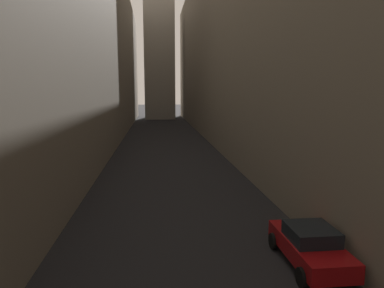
% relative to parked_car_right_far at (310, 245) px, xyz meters
% --- Properties ---
extents(ground_plane, '(264.00, 264.00, 0.00)m').
position_rel_parked_car_right_far_xyz_m(ground_plane, '(-4.40, 23.81, -0.76)').
color(ground_plane, black).
extents(building_block_left, '(14.53, 108.00, 23.18)m').
position_rel_parked_car_right_far_xyz_m(building_block_left, '(-17.17, 25.81, 10.83)').
color(building_block_left, gray).
rests_on(building_block_left, ground).
extents(building_block_right, '(13.68, 108.00, 25.39)m').
position_rel_parked_car_right_far_xyz_m(building_block_right, '(7.94, 25.81, 11.94)').
color(building_block_right, '#756B5B').
rests_on(building_block_right, ground).
extents(parked_car_right_far, '(1.96, 4.11, 1.49)m').
position_rel_parked_car_right_far_xyz_m(parked_car_right_far, '(0.00, 0.00, 0.00)').
color(parked_car_right_far, maroon).
rests_on(parked_car_right_far, ground).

